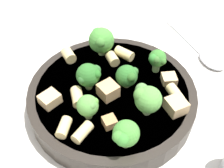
{
  "coord_description": "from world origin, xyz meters",
  "views": [
    {
      "loc": [
        -0.25,
        -0.11,
        0.32
      ],
      "look_at": [
        0.0,
        0.0,
        0.04
      ],
      "focal_mm": 45.0,
      "sensor_mm": 36.0,
      "label": 1
    }
  ],
  "objects_px": {
    "rigatoni_5": "(124,54)",
    "spoon": "(204,53)",
    "chicken_chunk_0": "(50,99)",
    "chicken_chunk_2": "(169,79)",
    "broccoli_floret_6": "(89,75)",
    "broccoli_floret_4": "(125,134)",
    "rigatoni_6": "(113,59)",
    "broccoli_floret_3": "(88,106)",
    "rigatoni_3": "(64,127)",
    "broccoli_floret_5": "(101,40)",
    "rigatoni_2": "(69,55)",
    "chicken_chunk_1": "(175,108)",
    "rigatoni_0": "(81,132)",
    "pasta_bowl": "(112,95)",
    "chicken_chunk_3": "(110,91)",
    "rigatoni_4": "(175,94)",
    "broccoli_floret_1": "(147,98)",
    "rigatoni_1": "(77,97)",
    "broccoli_floret_2": "(157,59)",
    "chicken_chunk_4": "(110,122)",
    "broccoli_floret_0": "(127,76)"
  },
  "relations": [
    {
      "from": "rigatoni_3",
      "to": "broccoli_floret_3",
      "type": "bearing_deg",
      "value": -28.39
    },
    {
      "from": "pasta_bowl",
      "to": "rigatoni_4",
      "type": "height_order",
      "value": "rigatoni_4"
    },
    {
      "from": "broccoli_floret_0",
      "to": "spoon",
      "type": "xyz_separation_m",
      "value": [
        0.16,
        -0.09,
        -0.05
      ]
    },
    {
      "from": "rigatoni_5",
      "to": "spoon",
      "type": "height_order",
      "value": "rigatoni_5"
    },
    {
      "from": "broccoli_floret_1",
      "to": "rigatoni_5",
      "type": "distance_m",
      "value": 0.11
    },
    {
      "from": "chicken_chunk_0",
      "to": "rigatoni_5",
      "type": "bearing_deg",
      "value": -22.92
    },
    {
      "from": "rigatoni_2",
      "to": "broccoli_floret_4",
      "type": "bearing_deg",
      "value": -127.94
    },
    {
      "from": "chicken_chunk_1",
      "to": "rigatoni_3",
      "type": "bearing_deg",
      "value": 126.06
    },
    {
      "from": "rigatoni_4",
      "to": "broccoli_floret_3",
      "type": "bearing_deg",
      "value": 130.37
    },
    {
      "from": "broccoli_floret_4",
      "to": "rigatoni_6",
      "type": "relative_size",
      "value": 1.93
    },
    {
      "from": "chicken_chunk_0",
      "to": "chicken_chunk_2",
      "type": "xyz_separation_m",
      "value": [
        0.1,
        -0.13,
        -0.0
      ]
    },
    {
      "from": "rigatoni_2",
      "to": "rigatoni_3",
      "type": "bearing_deg",
      "value": -151.84
    },
    {
      "from": "pasta_bowl",
      "to": "broccoli_floret_1",
      "type": "xyz_separation_m",
      "value": [
        -0.02,
        -0.06,
        0.04
      ]
    },
    {
      "from": "broccoli_floret_1",
      "to": "chicken_chunk_0",
      "type": "bearing_deg",
      "value": 107.35
    },
    {
      "from": "broccoli_floret_3",
      "to": "rigatoni_0",
      "type": "bearing_deg",
      "value": -170.39
    },
    {
      "from": "rigatoni_1",
      "to": "broccoli_floret_0",
      "type": "bearing_deg",
      "value": -42.78
    },
    {
      "from": "pasta_bowl",
      "to": "rigatoni_1",
      "type": "relative_size",
      "value": 8.4
    },
    {
      "from": "broccoli_floret_2",
      "to": "broccoli_floret_4",
      "type": "distance_m",
      "value": 0.14
    },
    {
      "from": "broccoli_floret_3",
      "to": "rigatoni_2",
      "type": "distance_m",
      "value": 0.12
    },
    {
      "from": "rigatoni_0",
      "to": "pasta_bowl",
      "type": "bearing_deg",
      "value": -1.11
    },
    {
      "from": "broccoli_floret_3",
      "to": "broccoli_floret_6",
      "type": "relative_size",
      "value": 0.89
    },
    {
      "from": "broccoli_floret_3",
      "to": "rigatoni_3",
      "type": "xyz_separation_m",
      "value": [
        -0.03,
        0.02,
        -0.01
      ]
    },
    {
      "from": "broccoli_floret_5",
      "to": "rigatoni_6",
      "type": "bearing_deg",
      "value": -117.56
    },
    {
      "from": "rigatoni_1",
      "to": "chicken_chunk_3",
      "type": "xyz_separation_m",
      "value": [
        0.03,
        -0.04,
        0.0
      ]
    },
    {
      "from": "pasta_bowl",
      "to": "rigatoni_3",
      "type": "height_order",
      "value": "rigatoni_3"
    },
    {
      "from": "broccoli_floret_5",
      "to": "rigatoni_6",
      "type": "height_order",
      "value": "broccoli_floret_5"
    },
    {
      "from": "pasta_bowl",
      "to": "chicken_chunk_2",
      "type": "bearing_deg",
      "value": -55.41
    },
    {
      "from": "broccoli_floret_4",
      "to": "chicken_chunk_4",
      "type": "relative_size",
      "value": 2.49
    },
    {
      "from": "chicken_chunk_3",
      "to": "rigatoni_4",
      "type": "bearing_deg",
      "value": -67.65
    },
    {
      "from": "pasta_bowl",
      "to": "rigatoni_1",
      "type": "height_order",
      "value": "rigatoni_1"
    },
    {
      "from": "broccoli_floret_4",
      "to": "chicken_chunk_0",
      "type": "bearing_deg",
      "value": 79.52
    },
    {
      "from": "broccoli_floret_0",
      "to": "rigatoni_5",
      "type": "distance_m",
      "value": 0.06
    },
    {
      "from": "pasta_bowl",
      "to": "rigatoni_1",
      "type": "bearing_deg",
      "value": 140.06
    },
    {
      "from": "broccoli_floret_1",
      "to": "spoon",
      "type": "relative_size",
      "value": 0.31
    },
    {
      "from": "broccoli_floret_3",
      "to": "chicken_chunk_1",
      "type": "height_order",
      "value": "broccoli_floret_3"
    },
    {
      "from": "pasta_bowl",
      "to": "chicken_chunk_2",
      "type": "relative_size",
      "value": 11.87
    },
    {
      "from": "rigatoni_5",
      "to": "broccoli_floret_1",
      "type": "bearing_deg",
      "value": -143.18
    },
    {
      "from": "rigatoni_2",
      "to": "rigatoni_6",
      "type": "distance_m",
      "value": 0.07
    },
    {
      "from": "chicken_chunk_1",
      "to": "chicken_chunk_4",
      "type": "relative_size",
      "value": 1.55
    },
    {
      "from": "broccoli_floret_1",
      "to": "broccoli_floret_2",
      "type": "height_order",
      "value": "broccoli_floret_1"
    },
    {
      "from": "chicken_chunk_0",
      "to": "spoon",
      "type": "distance_m",
      "value": 0.28
    },
    {
      "from": "broccoli_floret_4",
      "to": "spoon",
      "type": "bearing_deg",
      "value": -11.31
    },
    {
      "from": "spoon",
      "to": "broccoli_floret_0",
      "type": "bearing_deg",
      "value": 151.2
    },
    {
      "from": "chicken_chunk_4",
      "to": "rigatoni_4",
      "type": "bearing_deg",
      "value": -38.19
    },
    {
      "from": "rigatoni_1",
      "to": "rigatoni_3",
      "type": "height_order",
      "value": "rigatoni_1"
    },
    {
      "from": "broccoli_floret_1",
      "to": "broccoli_floret_6",
      "type": "bearing_deg",
      "value": 83.7
    },
    {
      "from": "broccoli_floret_4",
      "to": "chicken_chunk_2",
      "type": "bearing_deg",
      "value": -7.32
    },
    {
      "from": "broccoli_floret_0",
      "to": "rigatoni_6",
      "type": "xyz_separation_m",
      "value": [
        0.04,
        0.04,
        -0.01
      ]
    },
    {
      "from": "broccoli_floret_6",
      "to": "rigatoni_5",
      "type": "height_order",
      "value": "broccoli_floret_6"
    },
    {
      "from": "rigatoni_5",
      "to": "chicken_chunk_1",
      "type": "height_order",
      "value": "chicken_chunk_1"
    }
  ]
}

